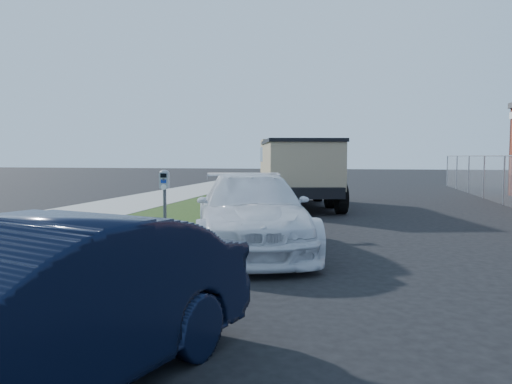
% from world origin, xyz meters
% --- Properties ---
extents(ground, '(120.00, 120.00, 0.00)m').
position_xyz_m(ground, '(0.00, 0.00, 0.00)').
color(ground, black).
rests_on(ground, ground).
extents(streetside, '(6.12, 50.00, 0.15)m').
position_xyz_m(streetside, '(-5.57, 2.00, 0.07)').
color(streetside, gray).
rests_on(streetside, ground).
extents(parking_meter, '(0.20, 0.15, 1.39)m').
position_xyz_m(parking_meter, '(-2.90, -0.54, 1.13)').
color(parking_meter, '#3F4247').
rests_on(parking_meter, ground).
extents(white_wagon, '(3.37, 5.36, 1.45)m').
position_xyz_m(white_wagon, '(-1.20, -0.35, 0.72)').
color(white_wagon, white).
rests_on(white_wagon, ground).
extents(navy_sedan, '(2.51, 4.24, 1.32)m').
position_xyz_m(navy_sedan, '(-1.50, -6.57, 0.66)').
color(navy_sedan, black).
rests_on(navy_sedan, ground).
extents(dump_truck, '(3.75, 6.56, 2.43)m').
position_xyz_m(dump_truck, '(-1.41, 8.12, 1.37)').
color(dump_truck, black).
rests_on(dump_truck, ground).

